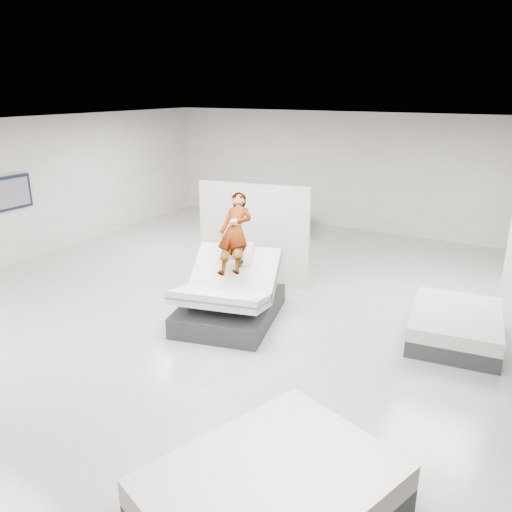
% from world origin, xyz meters
% --- Properties ---
extents(room, '(14.00, 14.04, 3.20)m').
position_xyz_m(room, '(0.00, 0.00, 1.60)').
color(room, '#BBB9B1').
rests_on(room, ground).
extents(hero_bed, '(1.91, 2.28, 1.26)m').
position_xyz_m(hero_bed, '(-0.13, 0.30, 0.39)').
color(hero_bed, '#313136').
rests_on(hero_bed, floor).
extents(person, '(0.87, 1.50, 1.25)m').
position_xyz_m(person, '(-0.20, 0.61, 1.22)').
color(person, slate).
rests_on(person, hero_bed).
extents(remote, '(0.08, 0.15, 0.08)m').
position_xyz_m(remote, '(0.09, 0.33, 1.05)').
color(remote, black).
rests_on(remote, person).
extents(divider_panel, '(2.22, 0.57, 2.05)m').
position_xyz_m(divider_panel, '(-0.63, 1.99, 1.02)').
color(divider_panel, silver).
rests_on(divider_panel, floor).
extents(flat_bed_right_far, '(1.51, 1.89, 0.48)m').
position_xyz_m(flat_bed_right_far, '(3.35, 1.44, 0.24)').
color(flat_bed_right_far, '#313136').
rests_on(flat_bed_right_far, floor).
extents(flat_bed_right_near, '(2.24, 2.57, 0.59)m').
position_xyz_m(flat_bed_right_near, '(2.50, -3.12, 0.30)').
color(flat_bed_right_near, '#313136').
rests_on(flat_bed_right_near, floor).
extents(flat_bed_left_far, '(2.49, 2.20, 0.57)m').
position_xyz_m(flat_bed_left_far, '(-2.26, 5.43, 0.28)').
color(flat_bed_left_far, '#313136').
rests_on(flat_bed_left_far, floor).
extents(wall_poster, '(0.06, 0.95, 0.75)m').
position_xyz_m(wall_poster, '(-5.93, 0.50, 1.60)').
color(wall_poster, black).
rests_on(wall_poster, wall_left).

